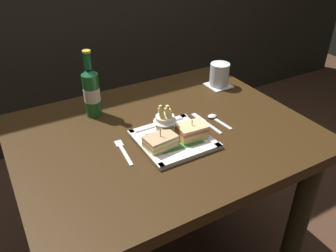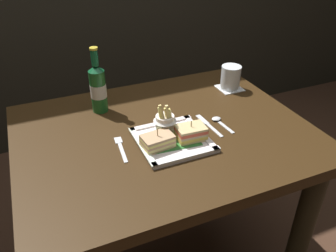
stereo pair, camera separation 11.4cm
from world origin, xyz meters
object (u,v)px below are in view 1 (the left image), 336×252
Objects in this scene: dining_table at (163,162)px; fork at (123,151)px; water_glass at (219,76)px; sandwich_half_right at (192,131)px; fries_cup at (165,121)px; knife at (205,122)px; spoon at (215,118)px; beer_bottle at (91,91)px; square_plate at (173,140)px; sandwich_half_left at (160,142)px.

fork is (-0.17, -0.05, 0.14)m from dining_table.
water_glass is 0.62m from fork.
water_glass is at bearing 41.42° from sandwich_half_right.
fries_cup is 0.82× the size of fork.
knife is (-0.23, -0.23, -0.05)m from water_glass.
dining_table is 0.22m from knife.
knife is at bearing -176.77° from spoon.
beer_bottle is at bearing 90.09° from fork.
dining_table is 0.25m from spoon.
sandwich_half_right is (0.06, -0.10, 0.17)m from dining_table.
fork is (-0.56, -0.24, -0.05)m from water_glass.
spoon is at bearing 25.34° from sandwich_half_right.
fries_cup is 0.72× the size of knife.
square_plate is 0.07m from sandwich_half_right.
sandwich_half_right is 0.17m from spoon.
fork is (-0.17, 0.03, -0.01)m from square_plate.
dining_table is 4.40× the size of square_plate.
dining_table is at bearing 172.39° from spoon.
fries_cup reaches higher than square_plate.
beer_bottle is 1.54× the size of knife.
spoon is (0.21, -0.03, 0.15)m from dining_table.
sandwich_half_left is at bearing -129.90° from fries_cup.
fork is (-0.16, -0.01, -0.06)m from fries_cup.
square_plate is at bearing 18.69° from sandwich_half_left.
fork is 1.23× the size of spoon.
fries_cup is at bearing -178.08° from knife.
fork is at bearing -156.65° from water_glass.
dining_table is at bearing 169.37° from knife.
beer_bottle is 1.75× the size of fork.
sandwich_half_left is at bearing -163.01° from knife.
water_glass reaches higher than sandwich_half_right.
water_glass is 0.69× the size of fork.
sandwich_half_left reaches higher than sandwich_half_right.
sandwich_half_left is at bearing -146.92° from water_glass.
sandwich_half_right is at bearing -18.69° from square_plate.
dining_table is 0.20m from fries_cup.
sandwich_half_right is at bearing -13.11° from fork.
water_glass is 0.30m from spoon.
knife is 1.40× the size of spoon.
spoon reaches higher than dining_table.
fork is at bearing 166.89° from sandwich_half_right.
beer_bottle is at bearing 118.84° from square_plate.
sandwich_half_left is at bearing -122.90° from dining_table.
fries_cup is (-0.01, 0.04, 0.05)m from square_plate.
sandwich_half_left is 0.28m from spoon.
sandwich_half_left is at bearing -71.52° from beer_bottle.
beer_bottle is 0.29m from fork.
knife is at bearing 2.61° from fork.
water_glass reaches higher than knife.
sandwich_half_right is 0.10m from fries_cup.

